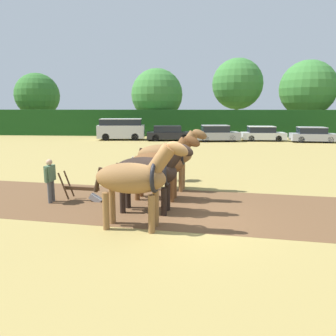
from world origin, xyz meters
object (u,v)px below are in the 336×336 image
Objects in this scene: parked_van at (121,129)px; farmer_at_plow at (50,178)px; tree_center_left at (237,84)px; parked_car_center at (262,134)px; tree_left at (157,95)px; parked_car_center_right at (313,135)px; parked_car_left at (169,133)px; draft_horse_lead_right at (148,172)px; draft_horse_lead_left at (135,178)px; farmer_beside_team at (175,160)px; plow at (85,192)px; draft_horse_trail_left at (159,164)px; draft_horse_trail_right at (167,155)px; parked_car_center_left at (217,134)px; tree_far_left at (37,95)px; tree_center at (308,89)px.

farmer_at_plow is at bearing -89.86° from parked_van.
tree_center_left reaches higher than parked_car_center.
parked_car_center_right is (15.76, -8.89, -4.06)m from tree_left.
parked_car_center_right is at bearing -12.39° from parked_car_center.
parked_car_left is at bearing -178.44° from parked_car_center_right.
tree_center_left is 3.45× the size of draft_horse_lead_right.
parked_car_center_right is (16.09, 21.12, -0.18)m from farmer_at_plow.
draft_horse_lead_left is at bearing -101.32° from tree_center_left.
parked_car_center is (7.52, 18.25, -0.25)m from farmer_beside_team.
tree_left is 30.09m from plow.
tree_center_left is at bearing 85.02° from draft_horse_trail_left.
draft_horse_trail_right reaches higher than farmer_at_plow.
tree_center_left is at bearing 85.21° from draft_horse_lead_right.
parked_car_left is 1.06× the size of parked_car_center_left.
farmer_at_plow is (15.39, -31.17, -3.88)m from tree_far_left.
draft_horse_trail_left reaches higher than parked_car_center_right.
parked_car_center_left is at bearing 87.22° from draft_horse_trail_right.
tree_center is (8.46, -0.62, -0.62)m from tree_center_left.
tree_center reaches higher than parked_car_center_right.
plow is 24.14m from parked_car_center.
tree_center is 2.04× the size of parked_car_center_left.
tree_left is at bearing 103.35° from draft_horse_trail_left.
parked_car_center_right is at bearing 64.03° from draft_horse_trail_right.
farmer_beside_team is at bearing -107.16° from parked_car_center_left.
draft_horse_trail_left is 22.15m from parked_van.
parked_car_center is at bearing 71.00° from plow.
tree_center is 36.09m from draft_horse_lead_right.
tree_far_left reaches higher than parked_car_center.
farmer_beside_team is at bearing 90.01° from draft_horse_trail_left.
farmer_at_plow is (-3.72, -0.69, -0.42)m from draft_horse_trail_left.
tree_center is 16.36m from parked_car_center_left.
tree_left reaches higher than farmer_beside_team.
tree_center_left is 5.68× the size of farmer_beside_team.
tree_center_left is at bearing 92.91° from farmer_beside_team.
tree_center_left reaches higher than draft_horse_trail_left.
tree_center reaches higher than tree_left.
tree_left is at bearing -174.79° from tree_center.
draft_horse_trail_right is 19.62m from parked_car_left.
tree_far_left is at bearing 148.80° from parked_car_center_left.
tree_far_left is 16.33m from parked_van.
parked_car_center is at bearing 82.75° from farmer_beside_team.
parked_car_left is at bearing 99.01° from draft_horse_lead_left.
tree_far_left is 0.82× the size of tree_center_left.
parked_car_center is at bearing -35.39° from tree_left.
tree_center_left is at bearing 84.79° from draft_horse_trail_right.
tree_center is 3.30× the size of draft_horse_lead_right.
parked_car_center_left is (-11.65, -10.46, -4.73)m from tree_center.
farmer_beside_team is at bearing 56.43° from plow.
tree_center is at bearing 5.21° from tree_left.
tree_left is at bearing 102.70° from draft_horse_lead_right.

